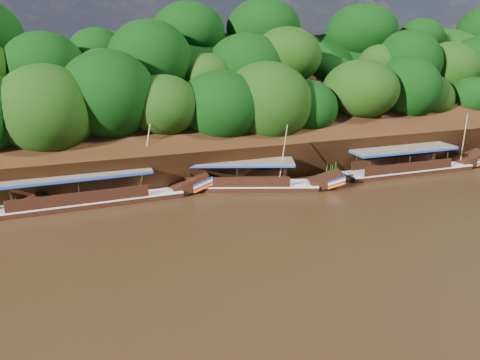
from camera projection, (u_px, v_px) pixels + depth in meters
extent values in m
plane|color=black|center=(312.00, 220.00, 33.72)|extent=(160.00, 160.00, 0.00)
cube|color=black|center=(236.00, 131.00, 47.02)|extent=(120.00, 16.12, 13.64)
cube|color=black|center=(209.00, 145.00, 57.02)|extent=(120.00, 24.00, 12.00)
ellipsoid|color=#0D450B|center=(180.00, 138.00, 44.14)|extent=(18.00, 8.00, 6.40)
ellipsoid|color=#0D450B|center=(215.00, 69.00, 51.60)|extent=(24.00, 11.00, 8.40)
ellipsoid|color=#0D450B|center=(437.00, 120.00, 53.65)|extent=(18.00, 8.00, 6.00)
ellipsoid|color=#0D450B|center=(461.00, 66.00, 62.07)|extent=(22.00, 10.00, 8.00)
cube|color=black|center=(408.00, 173.00, 45.22)|extent=(13.45, 2.54, 0.94)
cube|color=silver|center=(409.00, 169.00, 45.08)|extent=(13.46, 2.61, 0.10)
cube|color=black|center=(471.00, 159.00, 47.38)|extent=(3.19, 1.78, 1.83)
cube|color=#173A98|center=(478.00, 156.00, 47.55)|extent=(1.68, 1.83, 0.68)
cube|color=#A72312|center=(477.00, 159.00, 47.65)|extent=(1.68, 1.83, 0.68)
cube|color=brown|center=(404.00, 148.00, 44.20)|extent=(10.55, 2.84, 0.13)
cube|color=#173A98|center=(403.00, 150.00, 44.24)|extent=(10.55, 2.84, 0.19)
cylinder|color=tan|center=(464.00, 139.00, 45.64)|extent=(0.99, 1.00, 5.11)
cube|color=black|center=(246.00, 189.00, 40.64)|extent=(12.37, 6.21, 0.92)
cube|color=silver|center=(246.00, 184.00, 40.51)|extent=(12.39, 6.27, 0.10)
cube|color=black|center=(326.00, 180.00, 40.53)|extent=(3.32, 2.56, 1.73)
cube|color=#173A98|center=(335.00, 177.00, 40.45)|extent=(2.01, 2.16, 0.63)
cube|color=#A72312|center=(335.00, 181.00, 40.56)|extent=(2.01, 2.16, 0.63)
cube|color=brown|center=(237.00, 161.00, 39.89)|extent=(9.96, 5.64, 0.12)
cube|color=#173A98|center=(237.00, 163.00, 39.93)|extent=(9.96, 5.64, 0.18)
cylinder|color=tan|center=(283.00, 155.00, 39.17)|extent=(0.48, 0.67, 5.30)
cube|color=black|center=(92.00, 204.00, 36.88)|extent=(14.34, 2.77, 0.97)
cube|color=silver|center=(91.00, 199.00, 36.74)|extent=(14.34, 2.84, 0.11)
cube|color=black|center=(190.00, 184.00, 39.51)|extent=(3.40, 1.88, 1.92)
cube|color=#173A98|center=(200.00, 179.00, 39.73)|extent=(1.80, 1.90, 0.72)
cube|color=#A72312|center=(200.00, 183.00, 39.84)|extent=(1.80, 1.90, 0.72)
cube|color=brown|center=(77.00, 174.00, 35.79)|extent=(11.25, 3.04, 0.13)
cube|color=#173A98|center=(77.00, 176.00, 35.83)|extent=(11.25, 3.04, 0.19)
cylinder|color=tan|center=(145.00, 159.00, 37.24)|extent=(1.40, 1.07, 5.46)
cube|color=black|center=(29.00, 201.00, 35.73)|extent=(2.65, 1.66, 1.56)
cube|color=#173A98|center=(39.00, 196.00, 35.90)|extent=(1.41, 1.66, 0.56)
cube|color=#A72312|center=(39.00, 200.00, 35.99)|extent=(1.41, 1.66, 0.56)
cone|color=#245E17|center=(11.00, 203.00, 34.79)|extent=(1.50, 1.50, 1.65)
cone|color=#245E17|center=(110.00, 187.00, 38.01)|extent=(1.50, 1.50, 1.97)
cone|color=#245E17|center=(191.00, 182.00, 40.05)|extent=(1.50, 1.50, 1.41)
cone|color=#245E17|center=(262.00, 173.00, 41.90)|extent=(1.50, 1.50, 1.88)
cone|color=#245E17|center=(330.00, 165.00, 44.39)|extent=(1.50, 1.50, 1.99)
cone|color=#245E17|center=(391.00, 160.00, 46.68)|extent=(1.50, 1.50, 1.65)
cone|color=#245E17|center=(438.00, 154.00, 49.24)|extent=(1.50, 1.50, 1.66)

